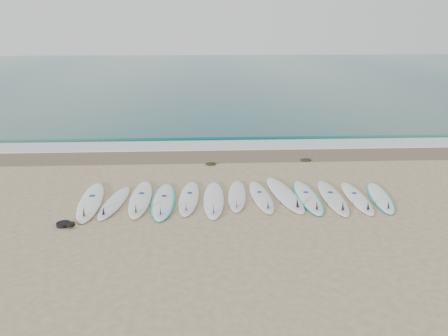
{
  "coord_description": "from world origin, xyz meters",
  "views": [
    {
      "loc": [
        -0.91,
        -10.96,
        4.48
      ],
      "look_at": [
        -0.28,
        1.49,
        0.4
      ],
      "focal_mm": 35.0,
      "sensor_mm": 36.0,
      "label": 1
    }
  ],
  "objects_px": {
    "surfboard_12": "(381,197)",
    "surfboard_6": "(237,196)",
    "surfboard_0": "(90,202)",
    "leash_coil": "(65,224)"
  },
  "relations": [
    {
      "from": "surfboard_0",
      "to": "leash_coil",
      "type": "distance_m",
      "value": 1.34
    },
    {
      "from": "surfboard_12",
      "to": "leash_coil",
      "type": "distance_m",
      "value": 8.16
    },
    {
      "from": "surfboard_6",
      "to": "surfboard_12",
      "type": "distance_m",
      "value": 3.9
    },
    {
      "from": "surfboard_0",
      "to": "leash_coil",
      "type": "height_order",
      "value": "surfboard_0"
    },
    {
      "from": "surfboard_12",
      "to": "surfboard_0",
      "type": "bearing_deg",
      "value": -171.02
    },
    {
      "from": "surfboard_12",
      "to": "surfboard_6",
      "type": "bearing_deg",
      "value": -175.05
    },
    {
      "from": "surfboard_0",
      "to": "surfboard_12",
      "type": "bearing_deg",
      "value": -5.21
    },
    {
      "from": "surfboard_6",
      "to": "leash_coil",
      "type": "relative_size",
      "value": 5.18
    },
    {
      "from": "leash_coil",
      "to": "surfboard_0",
      "type": "bearing_deg",
      "value": 78.21
    },
    {
      "from": "leash_coil",
      "to": "surfboard_12",
      "type": "bearing_deg",
      "value": 9.07
    }
  ]
}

